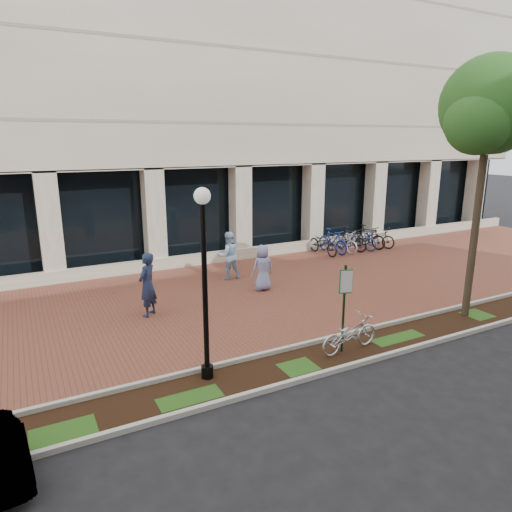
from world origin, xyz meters
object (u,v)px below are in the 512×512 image
parking_sign (345,297)px  bollard (372,238)px  pedestrian_mid (228,255)px  pedestrian_right (263,268)px  street_tree (490,112)px  locked_bicycle (349,334)px  bike_rack_cluster (351,240)px  pedestrian_left (147,285)px  lamppost (205,275)px

parking_sign → bollard: parking_sign is taller
pedestrian_mid → pedestrian_right: (0.52, -1.86, -0.10)m
street_tree → pedestrian_mid: 9.98m
street_tree → pedestrian_mid: (-4.96, 6.98, -5.13)m
parking_sign → street_tree: 6.80m
locked_bicycle → bike_rack_cluster: (7.15, 8.75, 0.08)m
bollard → pedestrian_left: bearing=-163.1°
bike_rack_cluster → pedestrian_left: bearing=-170.0°
street_tree → locked_bicycle: street_tree is taller
locked_bicycle → pedestrian_left: bearing=34.5°
pedestrian_right → street_tree: bearing=131.0°
bollard → street_tree: bearing=-113.1°
pedestrian_left → pedestrian_mid: (3.81, 2.42, -0.06)m
bollard → bike_rack_cluster: 1.23m
street_tree → locked_bicycle: (-4.83, -0.28, -5.60)m
parking_sign → bike_rack_cluster: 11.43m
pedestrian_left → pedestrian_right: 4.37m
parking_sign → bike_rack_cluster: bearing=70.2°
parking_sign → lamppost: size_ratio=0.53×
street_tree → bike_rack_cluster: bearing=74.7°
lamppost → pedestrian_right: bearing=50.2°
bike_rack_cluster → bollard: bearing=-17.5°
parking_sign → pedestrian_right: (0.58, 5.37, -0.65)m
lamppost → pedestrian_left: 4.66m
pedestrian_left → bike_rack_cluster: 11.77m
pedestrian_right → bike_rack_cluster: size_ratio=0.38×
pedestrian_left → bollard: pedestrian_left is taller
locked_bicycle → pedestrian_left: (-3.94, 4.84, 0.53)m
lamppost → pedestrian_right: (4.15, 4.98, -1.63)m
parking_sign → lamppost: 3.72m
street_tree → pedestrian_mid: bearing=125.4°
pedestrian_right → bike_rack_cluster: bearing=-153.6°
lamppost → pedestrian_left: (-0.18, 4.42, -1.46)m
pedestrian_right → bollard: 8.59m
pedestrian_right → pedestrian_left: bearing=7.4°
parking_sign → bollard: bearing=65.3°
locked_bicycle → bike_rack_cluster: bearing=-43.9°
street_tree → pedestrian_right: bearing=130.9°
street_tree → lamppost: bearing=179.1°
street_tree → bike_rack_cluster: 10.37m
lamppost → pedestrian_left: lamppost is taller
parking_sign → pedestrian_left: bearing=148.3°
parking_sign → bike_rack_cluster: size_ratio=0.53×
street_tree → bollard: street_tree is taller
pedestrian_left → parking_sign: bearing=83.0°
pedestrian_mid → pedestrian_right: pedestrian_mid is taller
pedestrian_right → bike_rack_cluster: pedestrian_right is taller
locked_bicycle → bollard: bollard is taller
lamppost → pedestrian_mid: size_ratio=2.32×
lamppost → parking_sign: bearing=-6.2°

